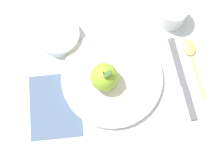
% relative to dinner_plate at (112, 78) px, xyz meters
% --- Properties ---
extents(ground_plane, '(2.40, 2.40, 0.00)m').
position_rel_dinner_plate_xyz_m(ground_plane, '(0.04, 0.01, -0.01)').
color(ground_plane, silver).
extents(dinner_plate, '(0.26, 0.26, 0.02)m').
position_rel_dinner_plate_xyz_m(dinner_plate, '(0.00, 0.00, 0.00)').
color(dinner_plate, silver).
rests_on(dinner_plate, ground_plane).
extents(apple, '(0.07, 0.07, 0.08)m').
position_rel_dinner_plate_xyz_m(apple, '(-0.01, -0.01, 0.04)').
color(apple, '#8CB22D').
rests_on(apple, dinner_plate).
extents(side_bowl, '(0.11, 0.11, 0.04)m').
position_rel_dinner_plate_xyz_m(side_bowl, '(-0.17, 0.05, 0.01)').
color(side_bowl, silver).
rests_on(side_bowl, ground_plane).
extents(cup, '(0.08, 0.08, 0.07)m').
position_rel_dinner_plate_xyz_m(cup, '(0.08, 0.22, 0.03)').
color(cup, white).
rests_on(cup, ground_plane).
extents(knife, '(0.14, 0.20, 0.01)m').
position_rel_dinner_plate_xyz_m(knife, '(0.18, 0.05, -0.01)').
color(knife, '#59595E').
rests_on(knife, ground_plane).
extents(spoon, '(0.11, 0.15, 0.01)m').
position_rel_dinner_plate_xyz_m(spoon, '(0.17, 0.14, -0.01)').
color(spoon, '#D8B766').
rests_on(spoon, ground_plane).
extents(linen_napkin, '(0.19, 0.21, 0.00)m').
position_rel_dinner_plate_xyz_m(linen_napkin, '(-0.11, -0.12, -0.01)').
color(linen_napkin, slate).
rests_on(linen_napkin, ground_plane).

